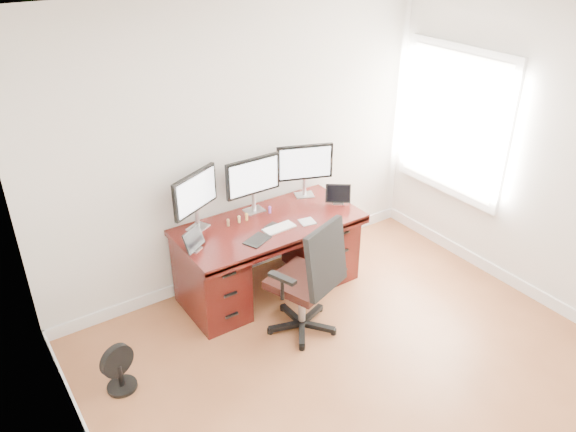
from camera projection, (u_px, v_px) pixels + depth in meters
ground at (402, 410)px, 4.12m from camera, size 4.50×4.50×0.00m
back_wall at (242, 145)px, 5.11m from camera, size 4.00×0.10×2.70m
desk at (268, 253)px, 5.26m from camera, size 1.70×0.80×0.75m
office_chair at (307, 296)px, 4.74m from camera, size 0.73×0.73×1.09m
floor_fan at (119, 369)px, 4.23m from camera, size 0.27×0.23×0.39m
monitor_left at (195, 194)px, 4.82m from camera, size 0.51×0.27×0.53m
monitor_center at (253, 178)px, 5.11m from camera, size 0.55×0.14×0.53m
monitor_right at (305, 164)px, 5.39m from camera, size 0.53×0.23×0.53m
tablet_left at (194, 241)px, 4.62m from camera, size 0.24×0.19×0.19m
tablet_right at (339, 195)px, 5.37m from camera, size 0.23×0.20×0.19m
keyboard at (279, 228)px, 4.97m from camera, size 0.30×0.14×0.01m
trackpad at (307, 222)px, 5.07m from camera, size 0.15×0.15×0.01m
drawing_tablet at (257, 240)px, 4.79m from camera, size 0.27×0.23×0.01m
phone at (271, 226)px, 5.01m from camera, size 0.15×0.11×0.01m
figurine_brown at (228, 222)px, 5.00m from camera, size 0.03×0.03×0.07m
figurine_yellow at (239, 219)px, 5.05m from camera, size 0.03×0.03×0.07m
figurine_orange at (247, 216)px, 5.09m from camera, size 0.03×0.03×0.07m
figurine_purple at (270, 209)px, 5.21m from camera, size 0.03×0.03×0.07m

